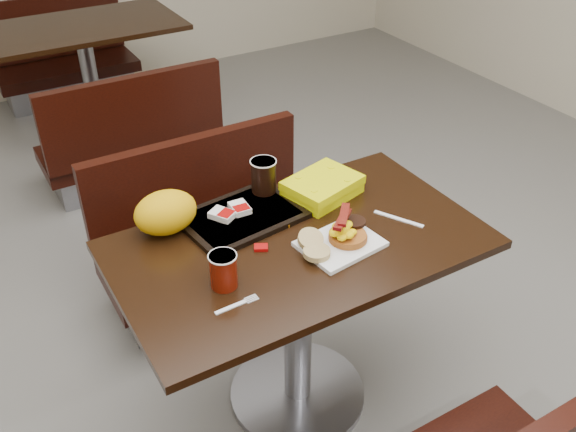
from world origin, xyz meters
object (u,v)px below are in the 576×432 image
tray (241,217)px  table_near (298,325)px  coffee_cup_near (223,271)px  knife (399,219)px  coffee_cup_far (264,176)px  hashbrown_sleeve_right (240,208)px  platter (340,244)px  hashbrown_sleeve_left (222,215)px  clamshell (322,187)px  bench_near_n (215,231)px  bench_far_s (126,126)px  fork (231,307)px  paper_bag (166,212)px  bench_far_n (64,52)px  pancake_stack (348,236)px  table_far (91,82)px

tray → table_near: bearing=-70.8°
coffee_cup_near → knife: (0.66, 0.01, -0.05)m
coffee_cup_far → hashbrown_sleeve_right: bearing=-152.0°
platter → hashbrown_sleeve_right: bearing=114.5°
platter → hashbrown_sleeve_left: (-0.27, 0.32, 0.02)m
clamshell → bench_near_n: bearing=98.2°
hashbrown_sleeve_left → bench_far_s: bearing=53.0°
fork → paper_bag: paper_bag is taller
tray → clamshell: size_ratio=1.55×
bench_near_n → bench_far_s: bearing=90.0°
bench_far_n → hashbrown_sleeve_left: (-0.17, -3.07, 0.42)m
table_near → paper_bag: (-0.35, 0.27, 0.45)m
bench_far_n → pancake_stack: size_ratio=7.92×
table_near → pancake_stack: 0.43m
bench_far_n → paper_bag: size_ratio=4.75×
clamshell → bench_far_n: bearing=78.9°
knife → tray: size_ratio=0.45×
bench_near_n → bench_far_s: size_ratio=1.00×
hashbrown_sleeve_left → fork: bearing=-144.0°
table_near → clamshell: (0.22, 0.20, 0.41)m
platter → bench_far_s: bearing=85.9°
knife → clamshell: 0.30m
bench_far_n → fork: fork is taller
pancake_stack → hashbrown_sleeve_left: (-0.30, 0.31, 0.00)m
coffee_cup_near → paper_bag: (-0.04, 0.35, 0.02)m
fork → paper_bag: (-0.01, 0.44, 0.07)m
table_near → coffee_cup_near: coffee_cup_near is taller
platter → paper_bag: bearing=134.1°
bench_far_s → tray: bearing=-93.5°
paper_bag → fork: bearing=-88.3°
table_far → paper_bag: (-0.35, -2.33, 0.45)m
coffee_cup_near → tray: size_ratio=0.28×
table_near → tray: (-0.10, 0.21, 0.38)m
table_near → coffee_cup_far: bearing=83.2°
bench_near_n → fork: (-0.33, -0.87, 0.39)m
bench_near_n → platter: platter is taller
platter → paper_bag: paper_bag is taller
pancake_stack → hashbrown_sleeve_right: 0.39m
platter → knife: size_ratio=1.39×
hashbrown_sleeve_left → table_far: bearing=54.6°
paper_bag → bench_near_n: bearing=51.0°
table_near → tray: bearing=116.3°
coffee_cup_near → clamshell: coffee_cup_near is taller
platter → coffee_cup_near: 0.41m
table_near → coffee_cup_near: bearing=-166.3°
bench_far_s → platter: bearing=-87.1°
coffee_cup_near → knife: bearing=0.9°
table_near → paper_bag: paper_bag is taller
bench_far_s → platter: (0.10, -1.99, 0.40)m
tray → hashbrown_sleeve_right: bearing=67.8°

